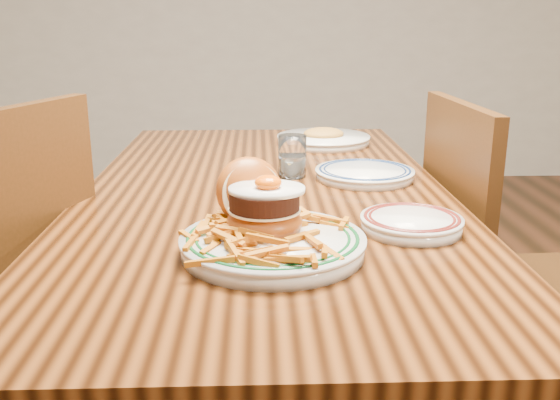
{
  "coord_description": "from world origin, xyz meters",
  "views": [
    {
      "loc": [
        -0.02,
        -1.4,
        1.14
      ],
      "look_at": [
        0.02,
        -0.41,
        0.85
      ],
      "focal_mm": 40.0,
      "sensor_mm": 36.0,
      "label": 1
    }
  ],
  "objects_px": {
    "main_plate": "(269,227)",
    "side_plate": "(411,222)",
    "table": "(266,226)",
    "chair_right": "(497,275)"
  },
  "relations": [
    {
      "from": "chair_right",
      "to": "side_plate",
      "type": "height_order",
      "value": "chair_right"
    },
    {
      "from": "side_plate",
      "to": "chair_right",
      "type": "bearing_deg",
      "value": 40.42
    },
    {
      "from": "main_plate",
      "to": "side_plate",
      "type": "xyz_separation_m",
      "value": [
        0.27,
        0.09,
        -0.02
      ]
    },
    {
      "from": "chair_right",
      "to": "side_plate",
      "type": "bearing_deg",
      "value": 44.56
    },
    {
      "from": "chair_right",
      "to": "table",
      "type": "bearing_deg",
      "value": 2.0
    },
    {
      "from": "table",
      "to": "side_plate",
      "type": "bearing_deg",
      "value": -47.06
    },
    {
      "from": "table",
      "to": "chair_right",
      "type": "relative_size",
      "value": 1.69
    },
    {
      "from": "chair_right",
      "to": "main_plate",
      "type": "bearing_deg",
      "value": 33.92
    },
    {
      "from": "table",
      "to": "side_plate",
      "type": "distance_m",
      "value": 0.41
    },
    {
      "from": "table",
      "to": "main_plate",
      "type": "relative_size",
      "value": 4.72
    }
  ]
}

